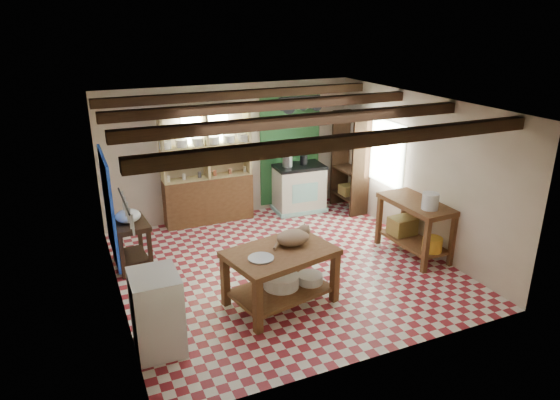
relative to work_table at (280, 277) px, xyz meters
name	(u,v)px	position (x,y,z in m)	size (l,w,h in m)	color
floor	(283,267)	(0.48, 0.96, -0.41)	(5.00, 5.00, 0.02)	maroon
ceiling	(284,104)	(0.48, 0.96, 2.20)	(5.00, 5.00, 0.02)	#47474C
wall_back	(231,152)	(0.48, 3.46, 0.90)	(5.00, 0.04, 2.60)	beige
wall_front	(378,259)	(0.48, -1.54, 0.90)	(5.00, 0.04, 2.60)	beige
wall_left	(112,215)	(-2.02, 0.96, 0.90)	(0.04, 5.00, 2.60)	beige
wall_right	(417,171)	(2.98, 0.96, 0.90)	(0.04, 5.00, 2.60)	beige
ceiling_beams	(284,112)	(0.48, 0.96, 2.08)	(5.00, 3.80, 0.15)	#331F11
blue_wall_patch	(109,206)	(-1.99, 1.86, 0.70)	(0.04, 1.40, 1.60)	blue
green_wall_patch	(290,148)	(1.73, 3.43, 0.85)	(1.30, 0.04, 2.30)	#225527
window_back	(205,134)	(-0.02, 3.44, 1.30)	(0.90, 0.02, 0.80)	silver
window_right	(383,152)	(2.96, 1.96, 1.00)	(0.02, 1.30, 1.20)	silver
utensil_rail	(125,211)	(-1.96, -0.24, 1.38)	(0.06, 0.90, 0.28)	black
pot_rack	(300,106)	(1.73, 3.01, 1.78)	(0.86, 0.12, 0.36)	black
shelving_unit	(207,167)	(-0.07, 3.27, 0.70)	(1.70, 0.34, 2.20)	tan
tall_rack	(350,163)	(2.76, 2.76, 0.60)	(0.40, 0.86, 2.00)	#331F11
work_table	(280,277)	(0.00, 0.00, 0.00)	(1.42, 0.95, 0.81)	brown
stove	(299,188)	(1.78, 3.11, 0.08)	(0.99, 0.67, 0.97)	beige
prep_table	(131,244)	(-1.72, 1.94, -0.02)	(0.53, 0.77, 0.78)	#331F11
white_cabinet	(157,312)	(-1.74, -0.34, 0.09)	(0.55, 0.66, 0.99)	silver
right_counter	(414,228)	(2.66, 0.51, 0.07)	(0.66, 1.32, 0.94)	brown
cat	(293,238)	(0.23, 0.10, 0.51)	(0.47, 0.36, 0.21)	#9C785B
steel_tray	(261,258)	(-0.33, -0.12, 0.41)	(0.34, 0.34, 0.02)	#94959B
basin_large	(281,281)	(0.04, 0.06, -0.10)	(0.50, 0.50, 0.17)	silver
basin_small	(310,278)	(0.46, 0.00, -0.13)	(0.36, 0.36, 0.13)	silver
kettle_left	(287,161)	(1.53, 3.12, 0.68)	(0.20, 0.20, 0.23)	#94959B
kettle_right	(304,160)	(1.88, 3.10, 0.66)	(0.15, 0.15, 0.19)	black
enamel_bowl	(128,216)	(-1.72, 1.94, 0.47)	(0.39, 0.39, 0.19)	silver
white_bucket	(430,201)	(2.62, 0.16, 0.67)	(0.26, 0.26, 0.26)	silver
wicker_basket	(402,226)	(2.64, 0.81, 0.00)	(0.42, 0.34, 0.30)	olive
yellow_tub	(432,244)	(2.67, 0.06, -0.04)	(0.31, 0.31, 0.23)	gold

